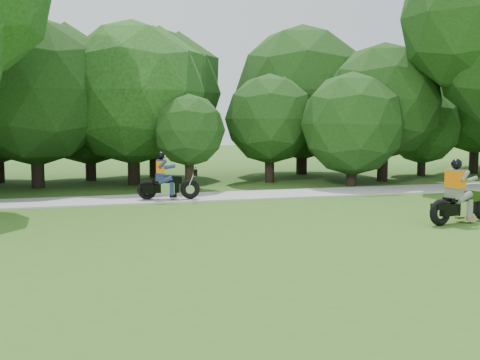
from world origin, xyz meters
TOP-DOWN VIEW (x-y plane):
  - ground at (0.00, 0.00)m, footprint 100.00×100.00m
  - walkway at (0.00, 8.00)m, footprint 60.00×2.20m
  - tree_line at (-1.54, 14.50)m, footprint 40.15×12.87m
  - chopper_motorcycle at (3.21, 1.34)m, footprint 2.22×0.91m
  - touring_motorcycle at (-3.07, 7.54)m, footprint 1.97×0.81m

SIDE VIEW (x-z plane):
  - ground at x=0.00m, z-range 0.00..0.00m
  - walkway at x=0.00m, z-range 0.00..0.06m
  - chopper_motorcycle at x=3.21m, z-range -0.21..1.40m
  - touring_motorcycle at x=-3.07m, z-range -0.15..1.36m
  - tree_line at x=-1.54m, z-range -0.29..7.50m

